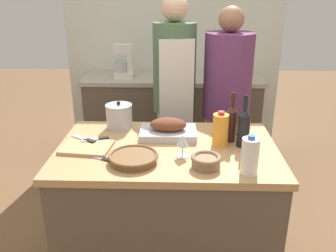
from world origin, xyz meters
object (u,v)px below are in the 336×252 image
wine_glass_left (183,141)px  wine_bottle_green (244,127)px  wicker_basket (133,158)px  person_cook_guest (226,103)px  juice_jug (220,130)px  person_cook_aproned (174,94)px  mixing_bowl (206,161)px  knife_bread (84,139)px  roasting_pan (168,130)px  stand_mixer (124,64)px  knife_chef (100,158)px  stock_pot (119,116)px  wine_bottle_dark (231,122)px  cutting_board (87,147)px  milk_jug (250,156)px  condiment_bottle_short (189,70)px  knife_paring (96,139)px  condiment_bottle_tall (174,67)px

wine_glass_left → wine_bottle_green: bearing=23.0°
wicker_basket → person_cook_guest: 1.19m
juice_jug → person_cook_aproned: person_cook_aproned is taller
mixing_bowl → knife_bread: (-0.69, 0.29, -0.01)m
roasting_pan → stand_mixer: (-0.46, 1.36, 0.12)m
mixing_bowl → knife_chef: 0.56m
stock_pot → wine_bottle_dark: 0.71m
wine_glass_left → stock_pot: bearing=134.4°
wine_bottle_dark → roasting_pan: bearing=172.6°
cutting_board → wine_bottle_dark: bearing=9.9°
milk_jug → condiment_bottle_short: milk_jug is taller
stock_pot → wine_bottle_dark: bearing=-15.4°
knife_paring → knife_bread: 0.07m
stand_mixer → condiment_bottle_short: (0.62, 0.04, -0.06)m
milk_jug → cutting_board: bearing=163.5°
mixing_bowl → condiment_bottle_tall: condiment_bottle_tall is taller
juice_jug → wine_bottle_dark: 0.10m
wicker_basket → mixing_bowl: mixing_bowl is taller
juice_jug → knife_bread: size_ratio=1.25×
wine_bottle_green → cutting_board: bearing=-175.7°
stock_pot → knife_bread: size_ratio=1.08×
wine_bottle_green → person_cook_aproned: person_cook_aproned is taller
roasting_pan → wine_glass_left: wine_glass_left is taller
person_cook_guest → stock_pot: bearing=-129.1°
roasting_pan → knife_chef: 0.47m
knife_chef → condiment_bottle_tall: bearing=78.3°
wine_glass_left → knife_chef: 0.44m
knife_chef → person_cook_guest: (0.78, 0.99, -0.00)m
knife_chef → person_cook_aproned: (0.38, 1.03, 0.05)m
condiment_bottle_tall → knife_paring: bearing=-105.5°
person_cook_aproned → stock_pot: bearing=-127.8°
juice_jug → wine_bottle_dark: wine_bottle_dark is taller
wicker_basket → stock_pot: 0.51m
juice_jug → knife_chef: bearing=-163.5°
condiment_bottle_short → person_cook_guest: size_ratio=0.10×
milk_jug → knife_bread: size_ratio=1.23×
mixing_bowl → person_cook_aproned: (-0.18, 1.10, 0.02)m
condiment_bottle_tall → person_cook_guest: bearing=-60.8°
wine_bottle_green → wine_bottle_dark: (-0.06, 0.08, -0.00)m
roasting_pan → person_cook_aproned: size_ratio=0.20×
roasting_pan → condiment_bottle_short: 1.41m
mixing_bowl → knife_paring: size_ratio=0.97×
wine_bottle_green → wine_glass_left: wine_bottle_green is taller
milk_jug → knife_chef: size_ratio=0.97×
knife_chef → stand_mixer: 1.68m
mixing_bowl → milk_jug: size_ratio=0.77×
milk_jug → stock_pot: bearing=141.0°
condiment_bottle_short → person_cook_aproned: bearing=-101.2°
roasting_pan → wine_bottle_green: bearing=-16.3°
stock_pot → juice_jug: 0.67m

